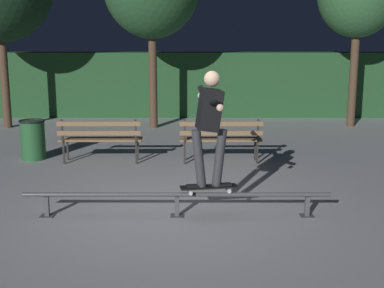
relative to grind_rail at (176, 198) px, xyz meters
The scene contains 8 objects.
ground_plane 0.29m from the grind_rail, 90.00° to the left, with size 90.00×90.00×0.00m, color #99999E.
hedge_backdrop 9.55m from the grind_rail, 90.00° to the left, with size 24.00×1.20×1.98m, color #234C28.
grind_rail is the anchor object (origin of this frame).
skateboard 0.46m from the grind_rail, ahead, with size 0.80×0.32×0.09m.
skateboarder 1.17m from the grind_rail, ahead, with size 0.63×1.39×1.56m.
park_bench_leftmost 3.48m from the grind_rail, 117.06° to the left, with size 1.60×0.43×0.88m.
park_bench_left_center 3.20m from the grind_rail, 76.06° to the left, with size 1.60×0.43×0.88m.
trash_can 4.55m from the grind_rail, 131.21° to the left, with size 0.52×0.52×0.80m.
Camera 1 is at (0.21, -6.82, 2.39)m, focal length 48.04 mm.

